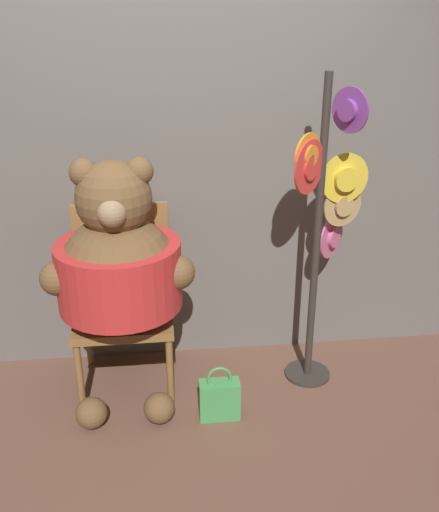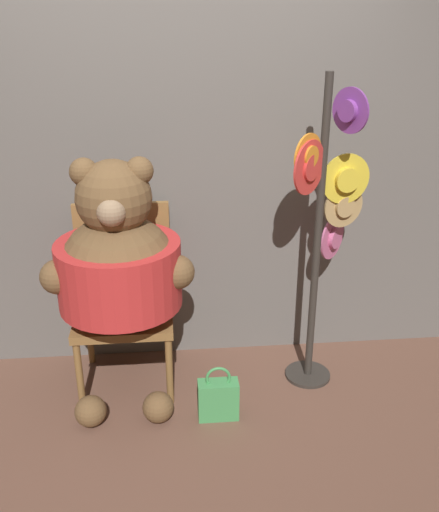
{
  "view_description": "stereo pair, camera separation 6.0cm",
  "coord_description": "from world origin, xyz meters",
  "px_view_note": "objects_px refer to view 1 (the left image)",
  "views": [
    {
      "loc": [
        -0.11,
        -2.74,
        2.12
      ],
      "look_at": [
        0.22,
        0.16,
        0.85
      ],
      "focal_mm": 40.0,
      "sensor_mm": 36.0,
      "label": 1
    },
    {
      "loc": [
        -0.05,
        -2.75,
        2.12
      ],
      "look_at": [
        0.22,
        0.16,
        0.85
      ],
      "focal_mm": 40.0,
      "sensor_mm": 36.0,
      "label": 2
    }
  ],
  "objects_px": {
    "chair": "(124,293)",
    "hat_display_rack": "(326,216)",
    "handbag_on_ground": "(219,399)",
    "teddy_bear": "(119,267)"
  },
  "relations": [
    {
      "from": "chair",
      "to": "hat_display_rack",
      "type": "distance_m",
      "value": 1.26
    },
    {
      "from": "chair",
      "to": "hat_display_rack",
      "type": "relative_size",
      "value": 0.59
    },
    {
      "from": "chair",
      "to": "handbag_on_ground",
      "type": "height_order",
      "value": "chair"
    },
    {
      "from": "handbag_on_ground",
      "to": "hat_display_rack",
      "type": "bearing_deg",
      "value": 27.49
    },
    {
      "from": "chair",
      "to": "handbag_on_ground",
      "type": "xyz_separation_m",
      "value": [
        0.52,
        -0.49,
        -0.44
      ]
    },
    {
      "from": "hat_display_rack",
      "to": "handbag_on_ground",
      "type": "height_order",
      "value": "hat_display_rack"
    },
    {
      "from": "teddy_bear",
      "to": "chair",
      "type": "bearing_deg",
      "value": 89.47
    },
    {
      "from": "teddy_bear",
      "to": "handbag_on_ground",
      "type": "bearing_deg",
      "value": -29.78
    },
    {
      "from": "teddy_bear",
      "to": "hat_display_rack",
      "type": "height_order",
      "value": "hat_display_rack"
    },
    {
      "from": "teddy_bear",
      "to": "hat_display_rack",
      "type": "distance_m",
      "value": 1.18
    }
  ]
}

